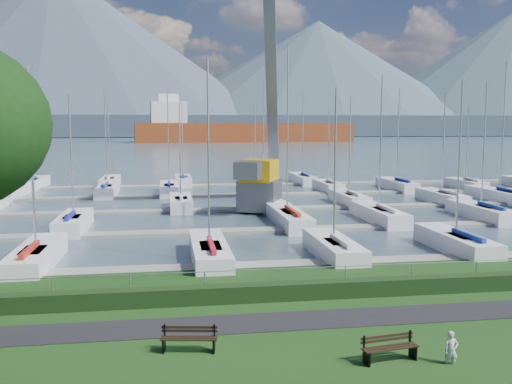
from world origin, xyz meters
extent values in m
cube|color=black|center=(0.00, -3.00, 0.01)|extent=(160.00, 2.00, 0.04)
cube|color=#41545F|center=(0.00, 260.00, -0.40)|extent=(800.00, 540.00, 0.20)
cube|color=black|center=(0.00, -0.40, 0.35)|extent=(80.00, 0.70, 0.70)
cylinder|color=gray|center=(0.00, 0.00, 1.20)|extent=(80.00, 0.04, 0.04)
cube|color=#3C4958|center=(0.00, 330.00, 6.00)|extent=(900.00, 80.00, 12.00)
cone|color=#3F4B5C|center=(-80.00, 400.00, 57.50)|extent=(340.00, 340.00, 115.00)
cone|color=#40525E|center=(110.00, 410.00, 42.50)|extent=(300.00, 300.00, 85.00)
cube|color=slate|center=(0.00, 6.00, -0.22)|extent=(90.00, 1.60, 0.25)
cube|color=slate|center=(0.00, 16.00, -0.22)|extent=(90.00, 1.60, 0.25)
cube|color=slate|center=(0.00, 26.00, -0.22)|extent=(90.00, 1.60, 0.25)
cube|color=gray|center=(0.00, 36.00, -0.22)|extent=(90.00, 1.60, 0.25)
cube|color=gray|center=(0.00, 46.00, -0.22)|extent=(90.00, 1.60, 0.25)
cube|color=black|center=(-5.64, -5.14, 0.23)|extent=(0.13, 0.40, 0.45)
cube|color=black|center=(-5.61, -4.96, 0.65)|extent=(0.06, 0.06, 0.40)
cube|color=black|center=(-4.06, -5.40, 0.23)|extent=(0.13, 0.40, 0.45)
cube|color=black|center=(-4.03, -5.22, 0.65)|extent=(0.06, 0.06, 0.40)
cube|color=black|center=(-4.88, -5.42, 0.45)|extent=(1.79, 0.40, 0.04)
cube|color=black|center=(-4.85, -5.27, 0.45)|extent=(1.79, 0.40, 0.04)
cube|color=black|center=(-4.83, -5.12, 0.45)|extent=(1.79, 0.40, 0.04)
cube|color=black|center=(-4.82, -5.07, 0.62)|extent=(1.78, 0.34, 0.08)
cube|color=black|center=(-4.82, -5.07, 0.74)|extent=(1.78, 0.34, 0.08)
cube|color=black|center=(0.40, -7.09, 0.23)|extent=(0.12, 0.40, 0.45)
cube|color=black|center=(0.38, -6.91, 0.65)|extent=(0.06, 0.06, 0.40)
cube|color=black|center=(1.99, -6.85, 0.23)|extent=(0.12, 0.40, 0.45)
cube|color=black|center=(1.96, -6.67, 0.65)|extent=(0.06, 0.06, 0.40)
cube|color=black|center=(1.22, -7.12, 0.45)|extent=(1.79, 0.37, 0.04)
cube|color=black|center=(1.19, -6.97, 0.45)|extent=(1.79, 0.37, 0.04)
cube|color=black|center=(1.17, -6.82, 0.45)|extent=(1.79, 0.37, 0.04)
cube|color=black|center=(1.16, -6.77, 0.62)|extent=(1.79, 0.31, 0.08)
cube|color=black|center=(1.16, -6.77, 0.74)|extent=(1.79, 0.31, 0.08)
imported|color=#ADAEB4|center=(2.94, -7.42, 0.59)|extent=(0.45, 0.32, 1.17)
cube|color=#54565C|center=(2.27, 24.64, 1.20)|extent=(4.22, 4.22, 2.60)
cube|color=#BE8A0B|center=(2.27, 24.64, 3.30)|extent=(3.76, 4.16, 1.80)
cube|color=#5C5E64|center=(4.07, 29.14, 12.30)|extent=(3.68, 11.13, 19.89)
cube|color=slate|center=(1.07, 22.64, 3.50)|extent=(2.72, 2.82, 1.40)
cube|color=maroon|center=(26.58, 213.81, 2.50)|extent=(90.74, 23.82, 10.00)
cube|color=silver|center=(-4.77, 211.76, 10.00)|extent=(14.88, 14.88, 12.00)
cube|color=silver|center=(-4.77, 211.76, 17.00)|extent=(8.51, 8.51, 4.00)
camera|label=1|loc=(-5.42, -22.82, 7.23)|focal=40.00mm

